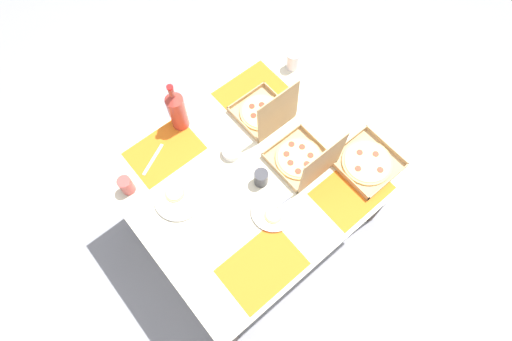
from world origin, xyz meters
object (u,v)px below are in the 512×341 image
plate_middle (178,197)px  plate_near_right (273,211)px  pizza_box_corner_right (304,159)px  cup_spare (261,178)px  pizza_box_center (367,162)px  pizza_box_edge_far (265,112)px  soda_bottle (177,110)px  cup_dark (293,61)px  cup_red (126,185)px  condiment_bowl (232,152)px

plate_middle → plate_near_right: size_ratio=1.11×
pizza_box_corner_right → cup_spare: size_ratio=3.32×
pizza_box_center → pizza_box_edge_far: (0.21, -0.54, 0.03)m
pizza_box_edge_far → soda_bottle: bearing=-34.6°
cup_dark → cup_red: size_ratio=1.06×
plate_middle → soda_bottle: bearing=-127.3°
soda_bottle → cup_spare: (-0.11, 0.53, -0.09)m
pizza_box_center → cup_dark: cup_dark is taller
pizza_box_edge_far → condiment_bowl: (0.27, 0.06, -0.03)m
plate_near_right → cup_spare: cup_spare is taller
pizza_box_corner_right → cup_spare: pizza_box_corner_right is taller
plate_near_right → soda_bottle: bearing=-85.8°
pizza_box_center → pizza_box_edge_far: pizza_box_edge_far is taller
pizza_box_corner_right → condiment_bowl: bearing=-49.1°
plate_near_right → cup_red: bearing=-49.4°
pizza_box_center → soda_bottle: soda_bottle is taller
condiment_bowl → pizza_box_corner_right: bearing=130.9°
cup_spare → cup_dark: cup_dark is taller
pizza_box_edge_far → condiment_bowl: 0.28m
pizza_box_edge_far → cup_spare: pizza_box_edge_far is taller
cup_dark → cup_red: bearing=2.1°
pizza_box_edge_far → pizza_box_corner_right: bearing=84.4°
condiment_bowl → cup_spare: bearing=93.5°
pizza_box_center → plate_near_right: (0.53, -0.11, -0.00)m
cup_spare → plate_near_right: bearing=70.1°
pizza_box_corner_right → cup_dark: pizza_box_corner_right is taller
pizza_box_corner_right → cup_red: 0.87m
cup_spare → pizza_box_corner_right: bearing=165.0°
plate_middle → plate_near_right: same height
pizza_box_corner_right → plate_near_right: (0.28, 0.10, -0.04)m
pizza_box_corner_right → cup_spare: bearing=-15.0°
plate_near_right → cup_dark: size_ratio=1.98×
cup_dark → soda_bottle: bearing=-8.2°
pizza_box_corner_right → soda_bottle: bearing=-60.5°
plate_middle → cup_red: (0.16, -0.19, 0.04)m
condiment_bowl → plate_near_right: bearing=83.3°
cup_spare → cup_red: size_ratio=0.91×
pizza_box_corner_right → cup_red: bearing=-30.8°
pizza_box_center → soda_bottle: size_ratio=0.90×
pizza_box_center → pizza_box_edge_far: bearing=-68.4°
pizza_box_corner_right → soda_bottle: 0.68m
pizza_box_center → cup_spare: 0.54m
soda_bottle → condiment_bowl: (-0.09, 0.31, -0.11)m
plate_near_right → soda_bottle: (0.05, -0.68, 0.12)m
plate_near_right → cup_red: (0.46, -0.54, 0.04)m
pizza_box_edge_far → plate_near_right: (0.32, 0.43, -0.04)m
pizza_box_corner_right → pizza_box_center: pizza_box_corner_right is taller
pizza_box_center → plate_middle: pizza_box_center is taller
cup_dark → condiment_bowl: 0.64m
pizza_box_center → plate_middle: bearing=-28.7°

